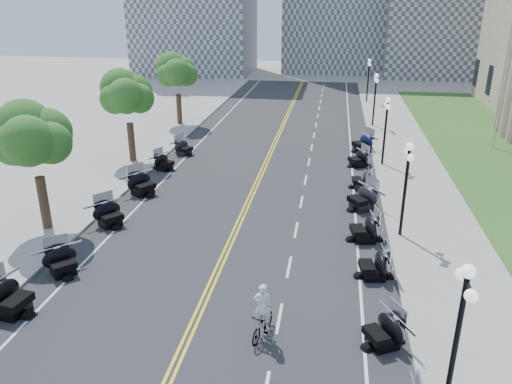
{
  "coord_description": "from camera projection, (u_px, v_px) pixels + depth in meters",
  "views": [
    {
      "loc": [
        4.84,
        -20.23,
        11.65
      ],
      "look_at": [
        0.99,
        4.16,
        2.0
      ],
      "focal_mm": 35.0,
      "sensor_mm": 36.0,
      "label": 1
    }
  ],
  "objects": [
    {
      "name": "lane_dash_7",
      "position": [
        296.0,
        230.0,
        26.77
      ],
      "size": [
        0.12,
        2.0,
        0.0
      ],
      "primitive_type": "cube",
      "color": "white",
      "rests_on": "road"
    },
    {
      "name": "ground",
      "position": [
        222.0,
        262.0,
        23.55
      ],
      "size": [
        160.0,
        160.0,
        0.0
      ],
      "primitive_type": "plane",
      "color": "gray"
    },
    {
      "name": "motorcycle_n_8",
      "position": [
        362.0,
        179.0,
        32.4
      ],
      "size": [
        2.02,
        2.02,
        1.32
      ],
      "primitive_type": null,
      "rotation": [
        0.0,
        0.0,
        -1.5
      ],
      "color": "black",
      "rests_on": "road"
    },
    {
      "name": "cyclist_rider",
      "position": [
        263.0,
        290.0,
        17.64
      ],
      "size": [
        0.68,
        0.45,
        1.87
      ],
      "primitive_type": "imported",
      "rotation": [
        0.0,
        0.0,
        3.14
      ],
      "color": "white",
      "rests_on": "bicycle"
    },
    {
      "name": "motorcycle_s_7",
      "position": [
        142.0,
        183.0,
        31.35
      ],
      "size": [
        3.03,
        3.03,
        1.53
      ],
      "primitive_type": null,
      "rotation": [
        0.0,
        0.0,
        0.98
      ],
      "color": "black",
      "rests_on": "road"
    },
    {
      "name": "lane_dash_9",
      "position": [
        306.0,
        180.0,
        34.13
      ],
      "size": [
        0.12,
        2.0,
        0.0
      ],
      "primitive_type": "cube",
      "color": "white",
      "rests_on": "road"
    },
    {
      "name": "lane_dash_17",
      "position": [
        322.0,
        95.0,
        63.57
      ],
      "size": [
        0.12,
        2.0,
        0.0
      ],
      "primitive_type": "cube",
      "color": "white",
      "rests_on": "road"
    },
    {
      "name": "tree_2",
      "position": [
        34.0,
        144.0,
        25.12
      ],
      "size": [
        4.8,
        4.8,
        9.2
      ],
      "primitive_type": null,
      "color": "#235619",
      "rests_on": "sidewalk_south"
    },
    {
      "name": "lane_dash_16",
      "position": [
        320.0,
        101.0,
        59.89
      ],
      "size": [
        0.12,
        2.0,
        0.0
      ],
      "primitive_type": "cube",
      "color": "white",
      "rests_on": "road"
    },
    {
      "name": "bicycle",
      "position": [
        263.0,
        324.0,
        18.18
      ],
      "size": [
        0.97,
        1.86,
        1.08
      ],
      "primitive_type": "imported",
      "rotation": [
        0.0,
        0.0,
        -0.28
      ],
      "color": "#A51414",
      "rests_on": "road"
    },
    {
      "name": "lane_dash_5",
      "position": [
        279.0,
        318.0,
        19.41
      ],
      "size": [
        0.12,
        2.0,
        0.0
      ],
      "primitive_type": "cube",
      "color": "white",
      "rests_on": "road"
    },
    {
      "name": "edge_line_north",
      "position": [
        354.0,
        193.0,
        31.82
      ],
      "size": [
        0.12,
        90.0,
        0.0
      ],
      "primitive_type": "cube",
      "color": "white",
      "rests_on": "road"
    },
    {
      "name": "lane_dash_19",
      "position": [
        324.0,
        85.0,
        70.93
      ],
      "size": [
        0.12,
        2.0,
        0.0
      ],
      "primitive_type": "cube",
      "color": "white",
      "rests_on": "road"
    },
    {
      "name": "distant_block_c",
      "position": [
        453.0,
        2.0,
        76.17
      ],
      "size": [
        20.0,
        14.0,
        22.0
      ],
      "primitive_type": "cube",
      "color": "gray",
      "rests_on": "ground"
    },
    {
      "name": "lane_dash_11",
      "position": [
        312.0,
        147.0,
        41.49
      ],
      "size": [
        0.12,
        2.0,
        0.0
      ],
      "primitive_type": "cube",
      "color": "white",
      "rests_on": "road"
    },
    {
      "name": "street_lamp_5",
      "position": [
        368.0,
        81.0,
        58.17
      ],
      "size": [
        0.5,
        1.2,
        4.9
      ],
      "primitive_type": null,
      "color": "black",
      "rests_on": "sidewalk_north"
    },
    {
      "name": "sidewalk_north",
      "position": [
        420.0,
        196.0,
        31.21
      ],
      "size": [
        5.0,
        90.0,
        0.15
      ],
      "primitive_type": "cube",
      "color": "#9E9991",
      "rests_on": "ground"
    },
    {
      "name": "motorcycle_n_4",
      "position": [
        383.0,
        330.0,
        17.67
      ],
      "size": [
        2.52,
        2.52,
        1.3
      ],
      "primitive_type": null,
      "rotation": [
        0.0,
        0.0,
        -1.07
      ],
      "color": "black",
      "rests_on": "road"
    },
    {
      "name": "street_lamp_3",
      "position": [
        385.0,
        132.0,
        36.08
      ],
      "size": [
        0.5,
        1.2,
        4.9
      ],
      "primitive_type": null,
      "color": "black",
      "rests_on": "sidewalk_north"
    },
    {
      "name": "street_lamp_1",
      "position": [
        456.0,
        343.0,
        14.0
      ],
      "size": [
        0.5,
        1.2,
        4.9
      ],
      "primitive_type": null,
      "color": "black",
      "rests_on": "sidewalk_north"
    },
    {
      "name": "lane_dash_18",
      "position": [
        323.0,
        90.0,
        67.25
      ],
      "size": [
        0.12,
        2.0,
        0.0
      ],
      "primitive_type": "cube",
      "color": "white",
      "rests_on": "road"
    },
    {
      "name": "lawn",
      "position": [
        501.0,
        163.0,
        37.56
      ],
      "size": [
        9.0,
        60.0,
        0.1
      ],
      "primitive_type": "cube",
      "color": "#356023",
      "rests_on": "ground"
    },
    {
      "name": "lane_dash_8",
      "position": [
        301.0,
        202.0,
        30.45
      ],
      "size": [
        0.12,
        2.0,
        0.0
      ],
      "primitive_type": "cube",
      "color": "white",
      "rests_on": "road"
    },
    {
      "name": "motorcycle_n_9",
      "position": [
        358.0,
        158.0,
        36.61
      ],
      "size": [
        2.59,
        2.59,
        1.33
      ],
      "primitive_type": null,
      "rotation": [
        0.0,
        0.0,
        -1.05
      ],
      "color": "black",
      "rests_on": "road"
    },
    {
      "name": "tree_4",
      "position": [
        177.0,
        76.0,
        47.2
      ],
      "size": [
        4.8,
        4.8,
        9.2
      ],
      "primitive_type": null,
      "color": "#235619",
      "rests_on": "sidewalk_south"
    },
    {
      "name": "centerline_yellow_b",
      "position": [
        257.0,
        188.0,
        32.73
      ],
      "size": [
        0.12,
        90.0,
        0.0
      ],
      "primitive_type": "cube",
      "color": "yellow",
      "rests_on": "road"
    },
    {
      "name": "motorcycle_s_6",
      "position": [
        109.0,
        213.0,
        27.08
      ],
      "size": [
        2.88,
        2.88,
        1.43
      ],
      "primitive_type": null,
      "rotation": [
        0.0,
        0.0,
        0.88
      ],
      "color": "black",
      "rests_on": "road"
    },
    {
      "name": "street_lamp_4",
      "position": [
        375.0,
        100.0,
        47.12
      ],
      "size": [
        0.5,
        1.2,
        4.9
      ],
      "primitive_type": null,
      "color": "black",
      "rests_on": "sidewalk_north"
    },
    {
      "name": "motorcycle_n_10",
      "position": [
        363.0,
        142.0,
        40.18
      ],
      "size": [
        2.99,
        2.99,
        1.53
      ],
      "primitive_type": null,
      "rotation": [
        0.0,
        0.0,
        -1.05
      ],
      "color": "black",
      "rests_on": "road"
    },
    {
      "name": "motorcycle_n_5",
      "position": [
        374.0,
        264.0,
        22.01
      ],
      "size": [
        2.17,
        2.17,
        1.34
      ],
      "primitive_type": null,
      "rotation": [
        0.0,
        0.0,
        -1.43
      ],
      "color": "black",
      "rests_on": "road"
    },
    {
      "name": "road",
      "position": [
        255.0,
        188.0,
        32.75
      ],
      "size": [
        16.0,
        90.0,
        0.01
      ],
      "primitive_type": "cube",
      "color": "#333335",
      "rests_on": "ground"
    },
    {
      "name": "lane_dash_14",
      "position": [
        318.0,
        116.0,
        52.53
      ],
      "size": [
        0.12,
        2.0,
        0.0
      ],
      "primitive_type": "cube",
      "color": "white",
      "rests_on": "road"
    },
    {
      "name": "lane_dash_15",
      "position": [
        319.0,
        108.0,
        56.21
      ],
      "size": [
        0.12,
        2.0,
        0.0
      ],
      "primitive_type": "cube",
      "color": "white",
      "rests_on": "road"
    },
    {
      "name": "lane_dash_13",
      "position": [
        316.0,
        125.0,
        48.85
      ],
      "size": [
        0.12,
        2.0,
        0.0
      ],
      "primitive_type": "cube",
      "color": "white",
      "rests_on": "road"
    },
    {
      "name": "motorcycle_s_5",
      "position": [
        61.0,
        260.0,
        22.3
      ],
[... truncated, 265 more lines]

